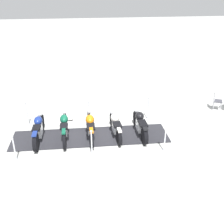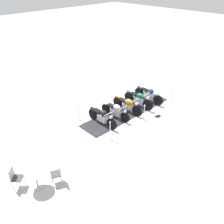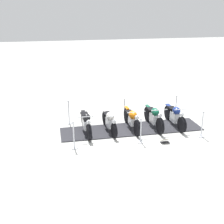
{
  "view_description": "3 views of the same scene",
  "coord_description": "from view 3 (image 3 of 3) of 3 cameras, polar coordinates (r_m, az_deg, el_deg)",
  "views": [
    {
      "loc": [
        -9.5,
        0.43,
        5.64
      ],
      "look_at": [
        0.72,
        -0.97,
        0.72
      ],
      "focal_mm": 43.83,
      "sensor_mm": 36.0,
      "label": 1
    },
    {
      "loc": [
        8.47,
        -9.76,
        7.55
      ],
      "look_at": [
        0.64,
        -1.93,
        1.06
      ],
      "focal_mm": 39.41,
      "sensor_mm": 36.0,
      "label": 2
    },
    {
      "loc": [
        11.48,
        -3.63,
        5.01
      ],
      "look_at": [
        0.35,
        -0.97,
        1.01
      ],
      "focal_mm": 47.15,
      "sensor_mm": 36.0,
      "label": 3
    }
  ],
  "objects": [
    {
      "name": "ground_plane",
      "position": [
        13.04,
        3.81,
        -3.39
      ],
      "size": [
        80.0,
        80.0,
        0.0
      ],
      "primitive_type": "plane",
      "color": "silver"
    },
    {
      "name": "display_platform",
      "position": [
        13.03,
        3.81,
        -3.32
      ],
      "size": [
        1.68,
        6.25,
        0.03
      ],
      "primitive_type": "cube",
      "rotation": [
        0.0,
        0.0,
        1.54
      ],
      "color": "#28282D",
      "rests_on": "ground_plane"
    },
    {
      "name": "motorcycle_black",
      "position": [
        12.47,
        -5.03,
        -2.07
      ],
      "size": [
        2.15,
        0.8,
        0.95
      ],
      "rotation": [
        0.0,
        0.0,
        0.0
      ],
      "color": "black",
      "rests_on": "display_platform"
    },
    {
      "name": "motorcycle_cream",
      "position": [
        12.6,
        -0.48,
        -1.72
      ],
      "size": [
        2.09,
        0.61,
        0.9
      ],
      "rotation": [
        0.0,
        0.0,
        0.05
      ],
      "color": "black",
      "rests_on": "display_platform"
    },
    {
      "name": "motorcycle_copper",
      "position": [
        12.82,
        3.91,
        -1.3
      ],
      "size": [
        2.25,
        0.77,
        1.0
      ],
      "rotation": [
        0.0,
        0.0,
        0.0
      ],
      "color": "black",
      "rests_on": "display_platform"
    },
    {
      "name": "motorcycle_forest",
      "position": [
        13.11,
        8.13,
        -0.93
      ],
      "size": [
        2.22,
        0.7,
        1.02
      ],
      "rotation": [
        0.0,
        0.0,
        0.0
      ],
      "color": "black",
      "rests_on": "display_platform"
    },
    {
      "name": "motorcycle_navy",
      "position": [
        13.49,
        12.12,
        -0.73
      ],
      "size": [
        2.25,
        0.6,
        0.98
      ],
      "rotation": [
        0.0,
        0.0,
        -0.03
      ],
      "color": "black",
      "rests_on": "display_platform"
    },
    {
      "name": "stanchion_right_rear",
      "position": [
        12.75,
        16.99,
        -3.15
      ],
      "size": [
        0.35,
        0.35,
        1.11
      ],
      "color": "silver",
      "rests_on": "ground_plane"
    },
    {
      "name": "stanchion_left_rear",
      "position": [
        14.95,
        12.27,
        0.65
      ],
      "size": [
        0.3,
        0.3,
        1.04
      ],
      "color": "silver",
      "rests_on": "ground_plane"
    },
    {
      "name": "stanchion_right_front",
      "position": [
        11.28,
        -7.4,
        -5.26
      ],
      "size": [
        0.31,
        0.31,
        1.08
      ],
      "color": "silver",
      "rests_on": "ground_plane"
    },
    {
      "name": "stanchion_left_front",
      "position": [
        13.71,
        -8.35,
        -0.66
      ],
      "size": [
        0.3,
        0.3,
        1.12
      ],
      "color": "silver",
      "rests_on": "ground_plane"
    },
    {
      "name": "stanchion_left_mid",
      "position": [
        14.11,
        2.41,
        -0.13
      ],
      "size": [
        0.34,
        0.34,
        1.06
      ],
      "color": "silver",
      "rests_on": "ground_plane"
    },
    {
      "name": "stanchion_right_mid",
      "position": [
        11.76,
        5.57,
        -4.45
      ],
      "size": [
        0.35,
        0.35,
        1.02
      ],
      "color": "silver",
      "rests_on": "ground_plane"
    },
    {
      "name": "info_placard",
      "position": [
        11.92,
        10.21,
        -5.62
      ],
      "size": [
        0.22,
        0.37,
        0.19
      ],
      "rotation": [
        0.0,
        0.0,
        4.69
      ],
      "color": "#333338",
      "rests_on": "ground_plane"
    }
  ]
}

